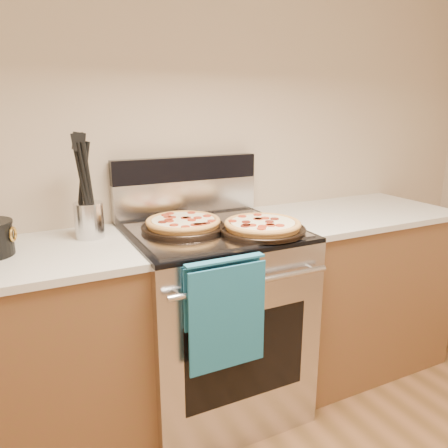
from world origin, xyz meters
name	(u,v)px	position (x,y,z in m)	size (l,w,h in m)	color
wall_back	(182,130)	(0.00, 2.00, 1.35)	(4.00, 4.00, 0.00)	tan
range_body	(213,322)	(0.00, 1.65, 0.45)	(0.76, 0.68, 0.90)	#B7B7BC
oven_window	(246,357)	(0.00, 1.31, 0.45)	(0.56, 0.01, 0.40)	black
cooktop	(212,231)	(0.00, 1.65, 0.91)	(0.76, 0.68, 0.02)	black
backsplash_lower	(187,198)	(0.00, 1.96, 1.01)	(0.76, 0.06, 0.18)	silver
backsplash_upper	(186,169)	(0.00, 1.96, 1.16)	(0.76, 0.06, 0.12)	black
oven_handle	(253,282)	(0.00, 1.27, 0.80)	(0.03, 0.03, 0.70)	silver
dish_towel	(225,312)	(-0.12, 1.27, 0.70)	(0.32, 0.05, 0.42)	#185B7B
foil_sheet	(215,230)	(0.00, 1.62, 0.92)	(0.70, 0.55, 0.01)	gray
cabinet_left	(13,367)	(-0.88, 1.68, 0.44)	(1.00, 0.62, 0.88)	brown
cabinet_right	(349,290)	(0.88, 1.68, 0.44)	(1.00, 0.62, 0.88)	brown
countertop_right	(355,213)	(0.88, 1.68, 0.90)	(1.02, 0.64, 0.03)	#BCB6A9
pepperoni_pizza_back	(183,224)	(-0.12, 1.69, 0.95)	(0.37, 0.37, 0.05)	#BE863A
pepperoni_pizza_front	(263,226)	(0.17, 1.50, 0.95)	(0.38, 0.38, 0.05)	#BE863A
utensil_crock	(89,220)	(-0.52, 1.80, 0.99)	(0.12, 0.12, 0.16)	silver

